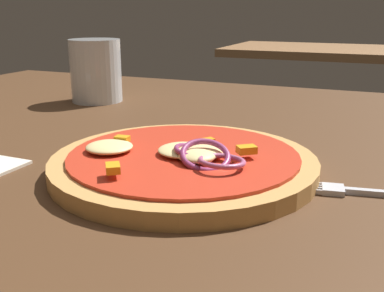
# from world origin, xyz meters

# --- Properties ---
(dining_table) EXTENTS (1.36, 0.99, 0.03)m
(dining_table) POSITION_xyz_m (0.00, 0.00, 0.01)
(dining_table) COLOR #4C301C
(dining_table) RESTS_ON ground
(pizza) EXTENTS (0.25, 0.25, 0.04)m
(pizza) POSITION_xyz_m (-0.03, -0.03, 0.04)
(pizza) COLOR tan
(pizza) RESTS_ON dining_table
(fork) EXTENTS (0.18, 0.04, 0.01)m
(fork) POSITION_xyz_m (0.14, -0.02, 0.03)
(fork) COLOR silver
(fork) RESTS_ON dining_table
(beer_glass) EXTENTS (0.08, 0.08, 0.10)m
(beer_glass) POSITION_xyz_m (-0.30, 0.23, 0.08)
(beer_glass) COLOR silver
(beer_glass) RESTS_ON dining_table
(background_table) EXTENTS (0.67, 0.47, 0.03)m
(background_table) POSITION_xyz_m (-0.13, 1.47, 0.01)
(background_table) COLOR brown
(background_table) RESTS_ON ground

